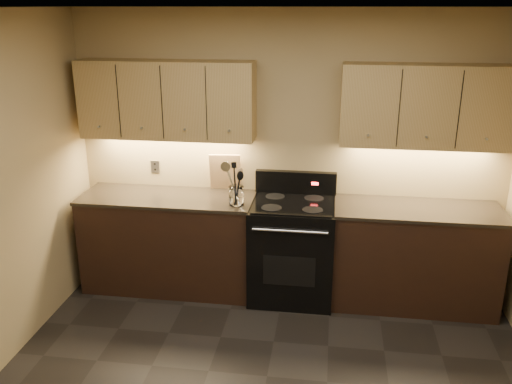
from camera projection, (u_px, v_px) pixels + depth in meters
ceiling at (260, 8)px, 2.76m from camera, size 4.00×4.00×0.00m
wall_back at (288, 154)px, 5.06m from camera, size 4.00×0.04×2.60m
counter_left at (170, 241)px, 5.19m from camera, size 1.62×0.62×0.93m
counter_right at (414, 256)px, 4.89m from camera, size 1.46×0.62×0.93m
stove at (292, 248)px, 5.02m from camera, size 0.76×0.68×1.14m
upper_cab_left at (167, 100)px, 4.90m from camera, size 1.60×0.30×0.70m
upper_cab_right at (426, 106)px, 4.59m from camera, size 1.44×0.30×0.70m
outlet_plate at (155, 167)px, 5.28m from camera, size 0.08×0.01×0.12m
utensil_crock at (236, 196)px, 4.80m from camera, size 0.15×0.15×0.17m
cutting_board at (225, 172)px, 5.15m from camera, size 0.30×0.13×0.37m
wooden_spoon at (234, 186)px, 4.77m from camera, size 0.13×0.10×0.32m
black_spoon at (235, 186)px, 4.79m from camera, size 0.12×0.10×0.31m
black_turner at (236, 183)px, 4.74m from camera, size 0.12×0.14×0.39m
steel_spatula at (238, 182)px, 4.76m from camera, size 0.22×0.13×0.40m
steel_skimmer at (239, 183)px, 4.75m from camera, size 0.21×0.11×0.39m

